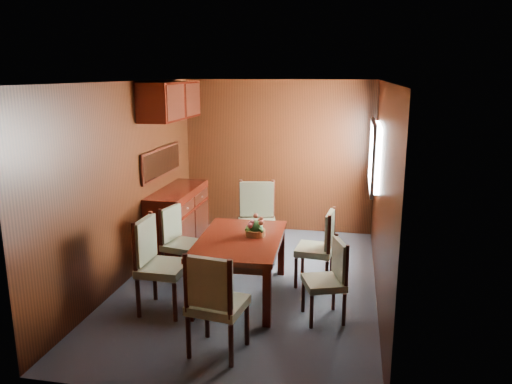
% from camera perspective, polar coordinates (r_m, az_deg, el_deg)
% --- Properties ---
extents(ground, '(4.50, 4.50, 0.00)m').
position_cam_1_polar(ground, '(6.16, -0.77, -10.45)').
color(ground, '#343B47').
rests_on(ground, ground).
extents(room_shell, '(3.06, 4.52, 2.41)m').
position_cam_1_polar(room_shell, '(6.04, -1.13, 5.22)').
color(room_shell, black).
rests_on(room_shell, ground).
extents(sideboard, '(0.48, 1.40, 0.90)m').
position_cam_1_polar(sideboard, '(7.24, -8.86, -3.12)').
color(sideboard, '#350D06').
rests_on(sideboard, ground).
extents(dining_table, '(0.98, 1.50, 0.69)m').
position_cam_1_polar(dining_table, '(5.66, -1.82, -6.20)').
color(dining_table, '#350D06').
rests_on(dining_table, ground).
extents(chair_left_near, '(0.48, 0.50, 1.03)m').
position_cam_1_polar(chair_left_near, '(5.43, -11.36, -7.55)').
color(chair_left_near, black).
rests_on(chair_left_near, ground).
extents(chair_left_far, '(0.50, 0.51, 0.92)m').
position_cam_1_polar(chair_left_far, '(6.25, -8.87, -5.25)').
color(chair_left_far, black).
rests_on(chair_left_far, ground).
extents(chair_right_near, '(0.50, 0.51, 0.86)m').
position_cam_1_polar(chair_right_near, '(5.23, 8.47, -9.39)').
color(chair_right_near, black).
rests_on(chair_right_near, ground).
extents(chair_right_far, '(0.46, 0.48, 0.93)m').
position_cam_1_polar(chair_right_far, '(6.01, 7.41, -5.88)').
color(chair_right_far, black).
rests_on(chair_right_far, ground).
extents(chair_head, '(0.53, 0.52, 0.99)m').
position_cam_1_polar(chair_head, '(4.51, -4.80, -12.09)').
color(chair_head, black).
rests_on(chair_head, ground).
extents(chair_foot, '(0.59, 0.57, 1.07)m').
position_cam_1_polar(chair_foot, '(6.80, 0.08, -2.78)').
color(chair_foot, black).
rests_on(chair_foot, ground).
extents(flower_centerpiece, '(0.25, 0.25, 0.25)m').
position_cam_1_polar(flower_centerpiece, '(5.68, -0.07, -3.84)').
color(flower_centerpiece, '#A56432').
rests_on(flower_centerpiece, dining_table).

